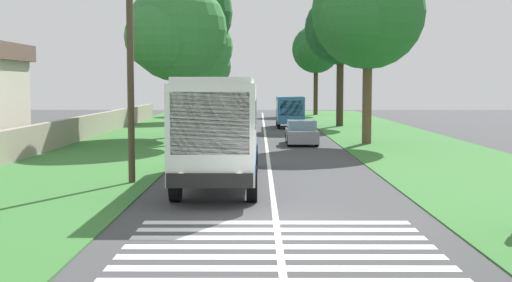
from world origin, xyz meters
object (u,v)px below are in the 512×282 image
at_px(trailing_minibus_0, 290,109).
at_px(utility_pole, 130,56).
at_px(trailing_car_0, 302,133).
at_px(roadside_tree_right_0, 339,31).
at_px(roadside_tree_left_2, 174,34).
at_px(roadside_tree_left_1, 200,49).
at_px(roadside_tree_left_3, 184,17).
at_px(roadside_tree_left_0, 209,67).
at_px(trailing_car_1, 237,127).
at_px(roadside_tree_right_2, 365,15).
at_px(coach_bus, 221,123).
at_px(roadside_tree_right_3, 315,51).

relative_size(trailing_minibus_0, utility_pole, 0.69).
relative_size(trailing_car_0, roadside_tree_right_0, 0.39).
xyz_separation_m(roadside_tree_left_2, roadside_tree_right_0, (18.24, -11.53, 1.49)).
relative_size(roadside_tree_left_1, roadside_tree_left_2, 1.07).
bearing_deg(roadside_tree_left_3, roadside_tree_left_0, 1.06).
relative_size(trailing_car_1, roadside_tree_right_2, 0.39).
relative_size(coach_bus, roadside_tree_left_3, 0.98).
bearing_deg(trailing_minibus_0, roadside_tree_right_0, -68.89).
relative_size(trailing_minibus_0, roadside_tree_right_0, 0.54).
distance_m(roadside_tree_left_1, roadside_tree_left_2, 27.06).
distance_m(trailing_car_1, roadside_tree_right_0, 15.87).
relative_size(roadside_tree_left_3, roadside_tree_right_0, 1.03).
distance_m(trailing_minibus_0, roadside_tree_left_0, 25.15).
distance_m(trailing_car_0, roadside_tree_right_0, 19.81).
relative_size(roadside_tree_left_2, roadside_tree_left_3, 0.83).
bearing_deg(trailing_car_1, roadside_tree_left_0, 7.16).
xyz_separation_m(trailing_minibus_0, roadside_tree_left_2, (-16.65, 7.41, 4.88)).
bearing_deg(coach_bus, roadside_tree_right_0, -13.15).
xyz_separation_m(trailing_minibus_0, roadside_tree_right_0, (1.59, -4.12, 6.37)).
distance_m(trailing_car_0, roadside_tree_right_2, 7.80).
bearing_deg(roadside_tree_left_3, roadside_tree_right_0, -47.00).
distance_m(roadside_tree_right_0, roadside_tree_right_2, 17.73).
xyz_separation_m(trailing_minibus_0, roadside_tree_right_3, (23.49, -3.89, 5.83)).
height_order(roadside_tree_left_2, roadside_tree_right_2, roadside_tree_right_2).
distance_m(trailing_minibus_0, utility_pole, 33.61).
bearing_deg(roadside_tree_right_0, trailing_minibus_0, 111.11).
distance_m(roadside_tree_left_3, roadside_tree_right_2, 13.18).
xyz_separation_m(roadside_tree_right_3, utility_pole, (-56.21, 10.93, -2.85)).
distance_m(trailing_minibus_0, roadside_tree_right_3, 24.51).
distance_m(roadside_tree_right_2, utility_pole, 19.99).
relative_size(roadside_tree_left_0, roadside_tree_right_3, 0.78).
relative_size(roadside_tree_left_2, roadside_tree_right_2, 0.86).
bearing_deg(roadside_tree_right_0, utility_pole, 161.97).
distance_m(trailing_car_0, trailing_car_1, 7.58).
bearing_deg(roadside_tree_right_3, utility_pole, 168.99).
bearing_deg(roadside_tree_left_0, trailing_car_0, -168.36).
bearing_deg(roadside_tree_left_0, roadside_tree_left_1, -179.96).
height_order(roadside_tree_right_0, utility_pole, roadside_tree_right_0).
distance_m(trailing_car_1, roadside_tree_left_1, 21.69).
height_order(coach_bus, roadside_tree_right_3, roadside_tree_right_3).
height_order(trailing_minibus_0, roadside_tree_left_3, roadside_tree_left_3).
bearing_deg(roadside_tree_right_3, roadside_tree_left_0, 90.17).
bearing_deg(roadside_tree_left_2, roadside_tree_left_3, 1.59).
bearing_deg(roadside_tree_left_2, roadside_tree_right_3, -15.71).
height_order(roadside_tree_right_2, roadside_tree_right_3, roadside_tree_right_2).
xyz_separation_m(roadside_tree_left_1, roadside_tree_right_3, (13.09, -12.09, 0.43)).
bearing_deg(trailing_minibus_0, roadside_tree_left_1, 38.30).
relative_size(roadside_tree_right_0, roadside_tree_right_2, 1.01).
xyz_separation_m(roadside_tree_left_2, roadside_tree_left_3, (7.30, 0.20, 1.69)).
distance_m(roadside_tree_left_3, utility_pole, 23.66).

